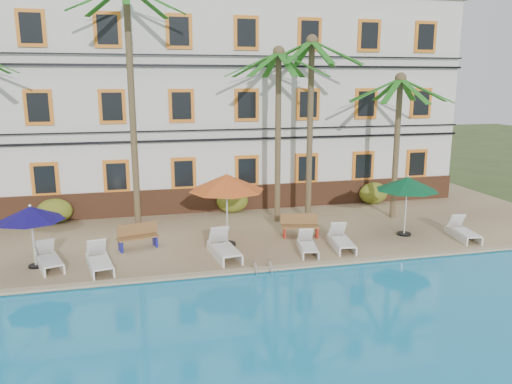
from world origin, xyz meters
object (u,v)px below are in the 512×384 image
object	(u,v)px
umbrella_green	(407,184)
lounger_e	(341,241)
umbrella_blue	(31,214)
lounger_c	(224,248)
palm_e	(398,124)
lounger_a	(49,259)
palm_d	(311,103)
umbrella_red	(227,183)
pool_ladder	(262,271)
lounger_b	(99,261)
bench_right	(301,225)
palm_b	(130,77)
lounger_d	(307,245)
lounger_f	(463,231)
bench_left	(137,236)
palm_c	(278,110)

from	to	relation	value
umbrella_green	lounger_e	xyz separation A→B (m)	(-3.12, -0.92, -1.82)
umbrella_blue	lounger_c	bearing A→B (deg)	-4.38
palm_e	lounger_a	size ratio (longest dim) A/B	3.34
palm_d	umbrella_green	world-z (taller)	palm_d
umbrella_red	pool_ladder	distance (m)	3.80
lounger_b	bench_right	xyz separation A→B (m)	(7.59, 1.84, 0.18)
palm_d	umbrella_red	bearing A→B (deg)	-146.88
lounger_e	palm_e	bearing A→B (deg)	41.15
palm_b	lounger_d	size ratio (longest dim) A/B	5.73
lounger_f	bench_left	size ratio (longest dim) A/B	1.21
lounger_e	lounger_f	distance (m)	5.13
palm_c	palm_b	bearing A→B (deg)	176.14
lounger_a	lounger_d	xyz separation A→B (m)	(8.90, -0.61, -0.03)
umbrella_green	lounger_f	size ratio (longest dim) A/B	1.29
palm_e	lounger_d	world-z (taller)	palm_e
palm_e	bench_right	world-z (taller)	palm_e
umbrella_blue	lounger_a	world-z (taller)	umbrella_blue
lounger_b	lounger_d	distance (m)	7.24
lounger_d	bench_right	bearing A→B (deg)	79.27
lounger_b	pool_ladder	xyz separation A→B (m)	(5.18, -1.42, -0.29)
lounger_d	bench_right	size ratio (longest dim) A/B	1.10
palm_c	umbrella_red	bearing A→B (deg)	-134.81
umbrella_red	lounger_d	world-z (taller)	umbrella_red
palm_b	umbrella_blue	bearing A→B (deg)	-130.91
palm_d	bench_right	distance (m)	5.36
umbrella_red	lounger_e	distance (m)	4.77
palm_b	palm_e	xyz separation A→B (m)	(11.32, -0.99, -1.99)
lounger_a	lounger_d	size ratio (longest dim) A/B	1.11
umbrella_green	bench_left	xyz separation A→B (m)	(-10.50, 0.84, -1.63)
lounger_e	pool_ladder	distance (m)	3.79
palm_b	palm_d	world-z (taller)	palm_b
palm_d	pool_ladder	bearing A→B (deg)	-122.35
umbrella_red	lounger_c	distance (m)	2.45
bench_left	umbrella_green	bearing A→B (deg)	-4.56
palm_e	bench_left	world-z (taller)	palm_e
lounger_c	lounger_d	world-z (taller)	lounger_c
umbrella_red	umbrella_green	xyz separation A→B (m)	(7.19, -0.39, -0.31)
umbrella_green	lounger_f	bearing A→B (deg)	-25.28
umbrella_red	lounger_d	xyz separation A→B (m)	(2.69, -1.46, -2.16)
lounger_b	lounger_d	size ratio (longest dim) A/B	1.15
palm_d	lounger_d	xyz separation A→B (m)	(-1.49, -4.19, -4.90)
lounger_f	pool_ladder	bearing A→B (deg)	-169.81
palm_e	bench_right	bearing A→B (deg)	-160.29
palm_d	palm_e	world-z (taller)	palm_d
palm_b	lounger_c	world-z (taller)	palm_b
palm_d	lounger_f	bearing A→B (deg)	-38.91
lounger_c	bench_left	world-z (taller)	lounger_c
palm_e	lounger_a	xyz separation A→B (m)	(-14.27, -3.04, -3.98)
lounger_d	bench_left	size ratio (longest dim) A/B	1.10
palm_e	umbrella_red	xyz separation A→B (m)	(-8.06, -2.19, -1.85)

